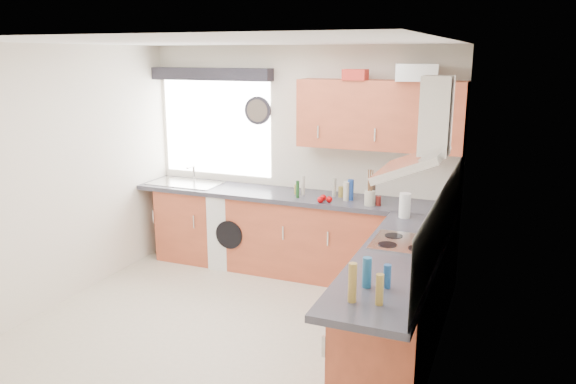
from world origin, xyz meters
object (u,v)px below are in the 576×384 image
at_px(upper_cabinets, 380,115).
at_px(extractor_hood, 424,139).
at_px(oven, 402,299).
at_px(washing_machine, 241,227).

bearing_deg(upper_cabinets, extractor_hood, -63.87).
distance_m(extractor_hood, upper_cabinets, 1.48).
bearing_deg(extractor_hood, oven, 180.00).
xyz_separation_m(upper_cabinets, washing_machine, (-1.56, -0.10, -1.35)).
relative_size(oven, washing_machine, 0.95).
relative_size(extractor_hood, upper_cabinets, 0.46).
xyz_separation_m(oven, extractor_hood, (0.10, -0.00, 1.34)).
bearing_deg(washing_machine, extractor_hood, -35.02).
bearing_deg(oven, extractor_hood, -0.00).
distance_m(upper_cabinets, washing_machine, 2.07).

